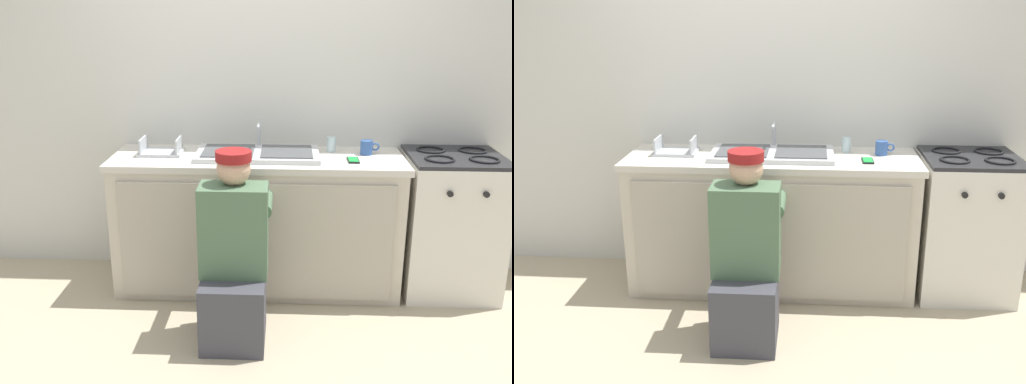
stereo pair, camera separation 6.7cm
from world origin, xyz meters
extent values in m
plane|color=tan|center=(0.00, 0.00, 0.00)|extent=(12.00, 12.00, 0.00)
cube|color=silver|center=(0.00, 0.65, 1.25)|extent=(6.00, 0.10, 2.50)
cube|color=beige|center=(0.00, 0.30, 0.44)|extent=(1.87, 0.60, 0.87)
cube|color=#AFA694|center=(-0.45, -0.01, 0.44)|extent=(0.82, 0.02, 0.77)
cube|color=#AFA694|center=(0.45, -0.01, 0.44)|extent=(0.82, 0.02, 0.77)
cube|color=beige|center=(0.00, 0.30, 0.89)|extent=(1.91, 0.62, 0.04)
cube|color=silver|center=(0.00, 0.30, 0.93)|extent=(0.80, 0.44, 0.03)
cube|color=#4C4F51|center=(-0.19, 0.30, 0.95)|extent=(0.33, 0.35, 0.01)
cube|color=#4C4F51|center=(0.19, 0.30, 0.95)|extent=(0.33, 0.35, 0.01)
cylinder|color=#B7BABF|center=(0.00, 0.49, 1.00)|extent=(0.02, 0.02, 0.18)
cylinder|color=#B7BABF|center=(0.00, 0.41, 1.09)|extent=(0.02, 0.16, 0.02)
cube|color=silver|center=(1.28, 0.30, 0.46)|extent=(0.61, 0.60, 0.91)
cube|color=#262628|center=(1.28, 0.30, 0.92)|extent=(0.60, 0.59, 0.02)
torus|color=black|center=(1.14, 0.18, 0.94)|extent=(0.19, 0.19, 0.02)
torus|color=black|center=(1.42, 0.18, 0.94)|extent=(0.19, 0.19, 0.02)
torus|color=black|center=(1.14, 0.42, 0.94)|extent=(0.19, 0.19, 0.02)
torus|color=black|center=(1.42, 0.42, 0.94)|extent=(0.19, 0.19, 0.02)
cylinder|color=black|center=(1.17, -0.01, 0.77)|extent=(0.04, 0.02, 0.04)
cylinder|color=black|center=(1.39, -0.01, 0.77)|extent=(0.04, 0.02, 0.04)
cube|color=#3F3F47|center=(-0.10, -0.44, 0.20)|extent=(0.36, 0.40, 0.40)
cube|color=#4C6B4C|center=(-0.10, -0.38, 0.66)|extent=(0.38, 0.22, 0.52)
sphere|color=tan|center=(-0.10, -0.34, 1.01)|extent=(0.19, 0.19, 0.19)
cylinder|color=maroon|center=(-0.10, -0.34, 1.08)|extent=(0.20, 0.20, 0.06)
cube|color=maroon|center=(-0.10, -0.25, 1.06)|extent=(0.13, 0.09, 0.02)
cylinder|color=#4C6B4C|center=(-0.27, -0.18, 0.75)|extent=(0.08, 0.30, 0.08)
cylinder|color=#4C6B4C|center=(0.07, -0.18, 0.75)|extent=(0.08, 0.30, 0.08)
cube|color=black|center=(0.61, 0.21, 0.92)|extent=(0.07, 0.14, 0.01)
cube|color=green|center=(0.61, 0.21, 0.92)|extent=(0.06, 0.12, 0.00)
cube|color=#B2B7BC|center=(-0.64, 0.33, 0.92)|extent=(0.28, 0.22, 0.02)
cube|color=#B2B7BC|center=(-0.76, 0.33, 0.97)|extent=(0.01, 0.21, 0.10)
cube|color=#B2B7BC|center=(-0.52, 0.33, 0.97)|extent=(0.01, 0.21, 0.10)
cylinder|color=#335699|center=(0.72, 0.38, 0.96)|extent=(0.08, 0.08, 0.10)
torus|color=#335699|center=(0.77, 0.38, 0.97)|extent=(0.06, 0.01, 0.06)
cylinder|color=#ADC6CC|center=(0.49, 0.45, 0.96)|extent=(0.06, 0.06, 0.10)
camera|label=1|loc=(0.18, -3.31, 1.85)|focal=40.00mm
camera|label=2|loc=(0.24, -3.31, 1.85)|focal=40.00mm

